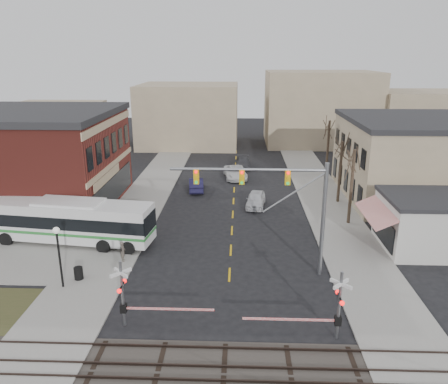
# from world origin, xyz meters

# --- Properties ---
(ground) EXTENTS (160.00, 160.00, 0.00)m
(ground) POSITION_xyz_m (0.00, 0.00, 0.00)
(ground) COLOR black
(ground) RESTS_ON ground
(sidewalk_west) EXTENTS (5.00, 60.00, 0.12)m
(sidewalk_west) POSITION_xyz_m (-9.50, 20.00, 0.06)
(sidewalk_west) COLOR gray
(sidewalk_west) RESTS_ON ground
(sidewalk_east) EXTENTS (5.00, 60.00, 0.12)m
(sidewalk_east) POSITION_xyz_m (9.50, 20.00, 0.06)
(sidewalk_east) COLOR gray
(sidewalk_east) RESTS_ON ground
(ballast_strip) EXTENTS (160.00, 5.00, 0.06)m
(ballast_strip) POSITION_xyz_m (0.00, -8.00, 0.03)
(ballast_strip) COLOR #332D28
(ballast_strip) RESTS_ON ground
(rail_tracks) EXTENTS (160.00, 3.91, 0.14)m
(rail_tracks) POSITION_xyz_m (0.00, -8.00, 0.12)
(rail_tracks) COLOR #2D231E
(rail_tracks) RESTS_ON ground
(tan_building) EXTENTS (20.30, 15.30, 8.50)m
(tan_building) POSITION_xyz_m (22.00, 20.00, 4.26)
(tan_building) COLOR gray
(tan_building) RESTS_ON ground
(awning_shop) EXTENTS (9.74, 6.20, 4.30)m
(awning_shop) POSITION_xyz_m (15.97, 7.00, 2.16)
(awning_shop) COLOR beige
(awning_shop) RESTS_ON ground
(tree_east_a) EXTENTS (0.28, 0.28, 6.75)m
(tree_east_a) POSITION_xyz_m (10.50, 12.00, 3.50)
(tree_east_a) COLOR #382B21
(tree_east_a) RESTS_ON sidewalk_east
(tree_east_b) EXTENTS (0.28, 0.28, 6.30)m
(tree_east_b) POSITION_xyz_m (10.80, 18.00, 3.27)
(tree_east_b) COLOR #382B21
(tree_east_b) RESTS_ON sidewalk_east
(tree_east_c) EXTENTS (0.28, 0.28, 7.20)m
(tree_east_c) POSITION_xyz_m (11.00, 26.00, 3.72)
(tree_east_c) COLOR #382B21
(tree_east_c) RESTS_ON sidewalk_east
(transit_bus) EXTENTS (13.58, 4.60, 3.43)m
(transit_bus) POSITION_xyz_m (-12.90, 6.95, 1.93)
(transit_bus) COLOR silver
(transit_bus) RESTS_ON ground
(traffic_signal_mast) EXTENTS (10.37, 0.30, 8.00)m
(traffic_signal_mast) POSITION_xyz_m (3.45, 2.36, 5.76)
(traffic_signal_mast) COLOR gray
(traffic_signal_mast) RESTS_ON ground
(rr_crossing_west) EXTENTS (5.60, 1.36, 4.00)m
(rr_crossing_west) POSITION_xyz_m (-5.36, -4.13, 1.97)
(rr_crossing_west) COLOR gray
(rr_crossing_west) RESTS_ON ground
(rr_crossing_east) EXTENTS (5.60, 1.36, 4.00)m
(rr_crossing_east) POSITION_xyz_m (5.55, -4.88, 1.97)
(rr_crossing_east) COLOR gray
(rr_crossing_east) RESTS_ON ground
(street_lamp) EXTENTS (0.44, 0.44, 4.20)m
(street_lamp) POSITION_xyz_m (-10.88, -0.24, 3.13)
(street_lamp) COLOR black
(street_lamp) RESTS_ON sidewalk_west
(trash_bin) EXTENTS (0.60, 0.60, 0.85)m
(trash_bin) POSITION_xyz_m (-10.20, 0.82, 0.55)
(trash_bin) COLOR black
(trash_bin) RESTS_ON sidewalk_west
(car_a) EXTENTS (2.29, 4.55, 1.49)m
(car_a) POSITION_xyz_m (2.26, 16.41, 0.74)
(car_a) COLOR silver
(car_a) RESTS_ON ground
(car_b) EXTENTS (2.07, 4.61, 1.47)m
(car_b) POSITION_xyz_m (-4.28, 21.61, 0.73)
(car_b) COLOR #181637
(car_b) RESTS_ON ground
(car_c) EXTENTS (3.19, 5.67, 1.50)m
(car_c) POSITION_xyz_m (0.06, 26.81, 0.75)
(car_c) COLOR silver
(car_c) RESTS_ON ground
(car_d) EXTENTS (2.03, 4.77, 1.37)m
(car_d) POSITION_xyz_m (0.99, 32.01, 0.69)
(car_d) COLOR #39393D
(car_d) RESTS_ON ground
(pedestrian_near) EXTENTS (0.50, 0.64, 1.54)m
(pedestrian_near) POSITION_xyz_m (-7.88, 3.61, 0.89)
(pedestrian_near) COLOR #564D45
(pedestrian_near) RESTS_ON sidewalk_west
(pedestrian_far) EXTENTS (0.98, 0.88, 1.65)m
(pedestrian_far) POSITION_xyz_m (-10.35, 7.70, 0.95)
(pedestrian_far) COLOR #2D354F
(pedestrian_far) RESTS_ON sidewalk_west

